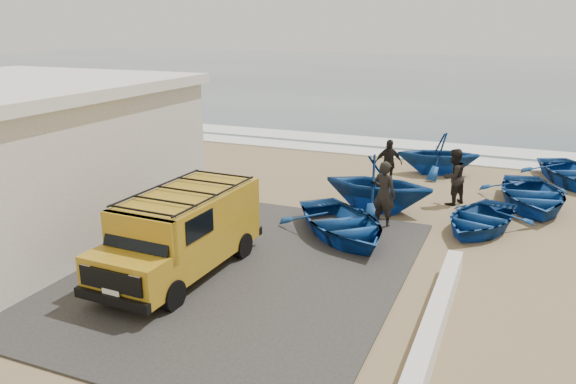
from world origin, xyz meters
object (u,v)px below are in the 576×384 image
(building, at_px, (0,157))
(boat_near_right, at_px, (480,219))
(boat_mid_left, at_px, (378,184))
(boat_mid_right, at_px, (532,195))
(fisherman_middle, at_px, (453,177))
(fisherman_back, at_px, (388,164))
(van, at_px, (183,230))
(fisherman_front, at_px, (384,194))
(boat_near_left, at_px, (342,223))
(boat_far_left, at_px, (438,153))
(parapet, at_px, (436,318))
(boat_far_right, at_px, (576,174))

(building, relative_size, boat_near_right, 2.69)
(boat_mid_left, relative_size, boat_mid_right, 0.83)
(fisherman_middle, bearing_deg, fisherman_back, -82.31)
(van, bearing_deg, fisherman_front, 56.11)
(building, xyz_separation_m, boat_mid_right, (14.19, 8.14, -1.73))
(boat_near_right, bearing_deg, fisherman_back, 151.48)
(fisherman_middle, bearing_deg, boat_near_left, 3.42)
(boat_far_left, bearing_deg, boat_near_right, 5.53)
(van, distance_m, boat_mid_right, 11.70)
(boat_mid_right, relative_size, fisherman_front, 2.09)
(boat_near_left, relative_size, boat_mid_right, 0.97)
(boat_near_left, bearing_deg, fisherman_middle, 18.99)
(parapet, relative_size, fisherman_back, 3.34)
(boat_mid_left, bearing_deg, boat_far_right, -44.84)
(boat_near_right, relative_size, boat_far_left, 1.09)
(van, xyz_separation_m, boat_far_right, (9.28, 12.28, -0.67))
(boat_far_left, bearing_deg, fisherman_front, -18.62)
(van, height_order, fisherman_back, van)
(building, relative_size, fisherman_middle, 4.97)
(parapet, xyz_separation_m, boat_mid_right, (1.69, 9.14, 0.16))
(boat_mid_right, bearing_deg, fisherman_back, 163.52)
(boat_near_left, bearing_deg, boat_far_left, 38.58)
(boat_near_left, relative_size, boat_far_left, 1.27)
(parapet, bearing_deg, fisherman_back, 108.48)
(parapet, distance_m, boat_far_left, 12.45)
(boat_near_left, distance_m, fisherman_front, 1.70)
(parapet, bearing_deg, boat_mid_right, 79.51)
(building, distance_m, fisherman_back, 12.75)
(building, relative_size, fisherman_front, 4.69)
(boat_mid_left, bearing_deg, van, 155.15)
(boat_far_right, bearing_deg, boat_near_right, -137.31)
(boat_far_right, bearing_deg, fisherman_back, -177.96)
(building, xyz_separation_m, parapet, (12.50, -1.00, -1.89))
(boat_far_right, bearing_deg, fisherman_front, -151.01)
(parapet, xyz_separation_m, fisherman_front, (-2.39, 5.48, 0.73))
(boat_far_right, bearing_deg, fisherman_middle, -156.75)
(boat_mid_left, height_order, boat_mid_right, boat_mid_left)
(building, xyz_separation_m, boat_far_right, (15.71, 11.68, -1.72))
(boat_far_right, height_order, fisherman_middle, fisherman_middle)
(van, bearing_deg, boat_mid_left, 65.75)
(boat_mid_right, xyz_separation_m, fisherman_front, (-4.08, -3.66, 0.57))
(boat_mid_right, bearing_deg, van, -142.09)
(boat_far_left, distance_m, boat_far_right, 5.06)
(parapet, relative_size, boat_mid_left, 1.73)
(boat_near_right, xyz_separation_m, fisherman_middle, (-1.09, 2.27, 0.58))
(boat_near_left, height_order, fisherman_middle, fisherman_middle)
(fisherman_front, bearing_deg, boat_mid_right, -122.28)
(fisherman_front, bearing_deg, fisherman_middle, -102.34)
(van, relative_size, fisherman_back, 2.70)
(building, relative_size, boat_mid_left, 2.70)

